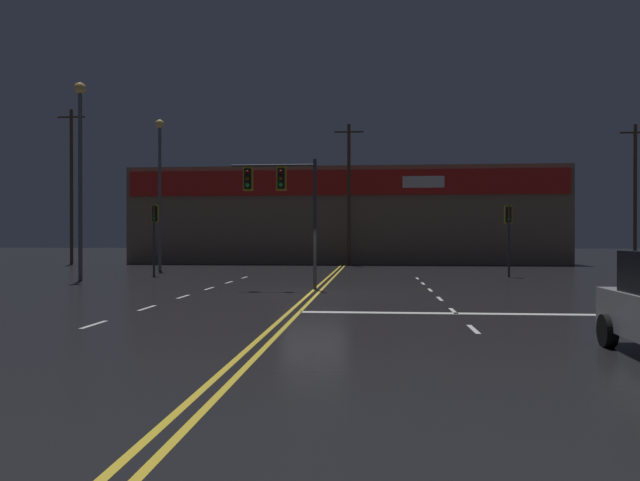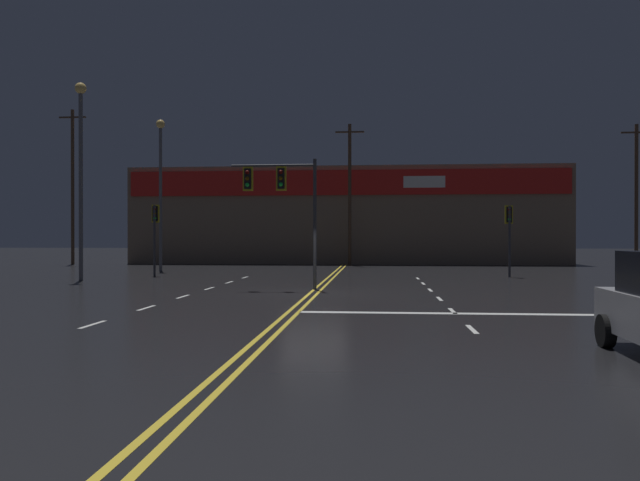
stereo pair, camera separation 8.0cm
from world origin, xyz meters
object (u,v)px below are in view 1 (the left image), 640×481
traffic_signal_corner_northeast (509,224)px  streetlight_near_right (80,155)px  traffic_signal_median (280,191)px  streetlight_median_approach (160,175)px  traffic_signal_corner_northwest (155,224)px

traffic_signal_corner_northeast → streetlight_near_right: 22.40m
traffic_signal_median → streetlight_median_approach: bearing=125.9°
streetlight_near_right → streetlight_median_approach: 9.12m
traffic_signal_median → streetlight_median_approach: size_ratio=0.55×
traffic_signal_corner_northwest → streetlight_median_approach: size_ratio=0.41×
traffic_signal_corner_northwest → streetlight_median_approach: 6.36m
traffic_signal_corner_northeast → traffic_signal_corner_northwest: traffic_signal_corner_northwest is taller
traffic_signal_corner_northwest → streetlight_near_right: size_ratio=0.40×
streetlight_median_approach → traffic_signal_corner_northeast: bearing=-12.3°
traffic_signal_corner_northeast → traffic_signal_corner_northwest: (-19.28, -0.70, 0.06)m
traffic_signal_median → streetlight_near_right: bearing=157.4°
traffic_signal_median → traffic_signal_corner_northeast: traffic_signal_median is taller
traffic_signal_corner_northwest → streetlight_near_right: bearing=-122.1°
streetlight_near_right → streetlight_median_approach: size_ratio=1.01×
streetlight_median_approach → streetlight_near_right: bearing=-95.5°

